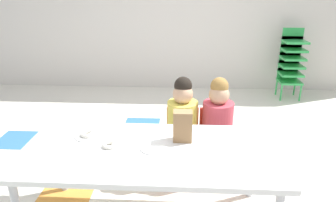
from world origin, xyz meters
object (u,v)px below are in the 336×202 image
Objects in this scene: seated_child_middle_seat at (217,119)px; seated_child_near_camera at (182,118)px; donut_powdered_loose at (109,145)px; donut_powdered_on_plate at (87,134)px; kid_chair_green_stack at (291,60)px; paper_bag_brown at (183,126)px; paper_plate_center_table at (154,148)px; paper_plate_near_edge at (88,136)px; craft_table at (150,156)px.

seated_child_near_camera is at bearing 180.00° from seated_child_middle_seat.
donut_powdered_on_plate is at bearing 144.20° from donut_powdered_loose.
kid_chair_green_stack is 3.08m from paper_bag_brown.
donut_powdered_loose is (-0.30, 0.01, 0.01)m from paper_plate_center_table.
paper_plate_center_table is (-0.49, -0.61, 0.06)m from seated_child_middle_seat.
kid_chair_green_stack is at bearing 52.70° from donut_powdered_loose.
donut_powdered_on_plate is at bearing 178.35° from paper_bag_brown.
paper_bag_brown is at bearing -89.65° from seated_child_near_camera.
seated_child_near_camera is 1.00× the size of seated_child_middle_seat.
donut_powdered_on_plate is (-0.98, -0.47, 0.07)m from seated_child_middle_seat.
seated_child_middle_seat is 1.09m from paper_plate_near_edge.
paper_plate_center_table is 1.83× the size of donut_powdered_loose.
paper_plate_center_table is at bearing -123.01° from kid_chair_green_stack.
donut_powdered_loose is at bearing 176.18° from craft_table.
donut_powdered_on_plate is at bearing -145.47° from seated_child_near_camera.
paper_bag_brown is (0.00, -0.49, 0.16)m from seated_child_near_camera.
kid_chair_green_stack is (1.60, 2.14, 0.02)m from seated_child_near_camera.
kid_chair_green_stack reaches higher than paper_bag_brown.
paper_bag_brown is at bearing 13.43° from donut_powdered_loose.
seated_child_near_camera is at bearing -126.81° from kid_chair_green_stack.
seated_child_middle_seat is 9.34× the size of donut_powdered_loose.
seated_child_near_camera is 0.83m from donut_powdered_on_plate.
paper_bag_brown reaches higher than donut_powdered_on_plate.
seated_child_middle_seat is 5.10× the size of paper_plate_center_table.
paper_plate_near_edge reaches higher than craft_table.
craft_table is at bearing -129.40° from seated_child_middle_seat.
craft_table is 9.49× the size of paper_plate_near_edge.
paper_plate_near_edge is at bearing 0.00° from donut_powdered_on_plate.
donut_powdered_on_plate is (-0.68, 0.02, -0.09)m from paper_bag_brown.
craft_table is 0.81m from seated_child_middle_seat.
seated_child_near_camera reaches higher than paper_plate_near_edge.
kid_chair_green_stack is at bearing 56.99° from paper_plate_center_table.
donut_powdered_on_plate is (-2.28, -2.61, 0.05)m from kid_chair_green_stack.
paper_plate_center_table is 0.51m from donut_powdered_on_plate.
kid_chair_green_stack is 3.28m from paper_plate_center_table.
seated_child_middle_seat is at bearing 37.52° from donut_powdered_loose.
craft_table is 1.86× the size of seated_child_middle_seat.
donut_powdered_loose is at bearing -142.48° from seated_child_middle_seat.
paper_plate_center_table is 1.81× the size of donut_powdered_on_plate.
kid_chair_green_stack is 10.59× the size of donut_powdered_loose.
kid_chair_green_stack is at bearing 48.82° from donut_powdered_on_plate.
paper_plate_center_table is at bearing -16.54° from donut_powdered_on_plate.
kid_chair_green_stack is at bearing 53.19° from seated_child_near_camera.
seated_child_middle_seat is 0.88× the size of kid_chair_green_stack.
seated_child_near_camera is 0.64m from paper_plate_center_table.
donut_powdered_on_plate is (-0.47, 0.16, 0.07)m from craft_table.
paper_plate_near_edge is 1.83× the size of donut_powdered_loose.
paper_bag_brown is 0.69m from donut_powdered_on_plate.
kid_chair_green_stack reaches higher than paper_plate_near_edge.
paper_plate_center_table is (-1.79, -2.75, 0.03)m from kid_chair_green_stack.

